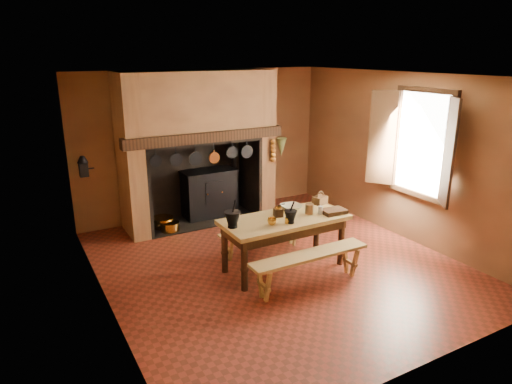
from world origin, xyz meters
TOP-DOWN VIEW (x-y plane):
  - floor at (0.00, 0.00)m, footprint 5.50×5.50m
  - ceiling at (0.00, 0.00)m, footprint 5.50×5.50m
  - back_wall at (0.00, 2.75)m, footprint 5.00×0.02m
  - wall_left at (-2.50, 0.00)m, footprint 0.02×5.50m
  - wall_right at (2.50, 0.00)m, footprint 0.02×5.50m
  - wall_front at (0.00, -2.75)m, footprint 5.00×0.02m
  - chimney_breast at (-0.30, 2.31)m, footprint 2.95×0.96m
  - iron_range at (-0.04, 2.45)m, footprint 1.12×0.55m
  - hearth_pans at (-1.05, 2.22)m, footprint 0.51×0.62m
  - hanging_pans at (-0.34, 1.81)m, footprint 1.92×0.29m
  - onion_string at (1.00, 1.79)m, footprint 0.12×0.10m
  - herb_bunch at (1.18, 1.79)m, footprint 0.20×0.20m
  - window at (2.35, -0.40)m, footprint 0.39×1.75m
  - wall_coffee_mill at (-2.42, 1.55)m, footprint 0.23×0.16m
  - work_table at (0.02, -0.17)m, footprint 1.86×0.82m
  - bench_front at (0.02, -0.82)m, footprint 1.77×0.31m
  - bench_back at (0.02, 0.49)m, footprint 1.45×0.25m
  - mortar_large at (-0.81, -0.14)m, footprint 0.23×0.23m
  - mortar_small at (-0.03, -0.39)m, footprint 0.18×0.18m
  - coffee_grinder at (-0.04, -0.08)m, footprint 0.18×0.15m
  - brass_mug_a at (-0.07, -0.37)m, footprint 0.09×0.09m
  - brass_mug_b at (-0.01, 0.04)m, footprint 0.09×0.09m
  - mixing_bowl at (0.29, 0.08)m, footprint 0.34×0.34m
  - stoneware_crock at (0.43, -0.20)m, footprint 0.13×0.13m
  - glass_jar at (0.56, -0.30)m, footprint 0.08×0.08m
  - wicker_basket at (0.84, 0.09)m, footprint 0.25×0.21m
  - wooden_tray at (0.76, -0.36)m, footprint 0.37×0.28m
  - brass_cup at (-0.29, -0.32)m, footprint 0.13×0.13m

SIDE VIEW (x-z plane):
  - floor at x=0.00m, z-range 0.00..0.00m
  - hearth_pans at x=-1.05m, z-range -0.01..0.19m
  - bench_back at x=0.02m, z-range 0.10..0.51m
  - bench_front at x=0.02m, z-range 0.12..0.62m
  - iron_range at x=-0.04m, z-range -0.32..1.28m
  - work_table at x=0.02m, z-range 0.28..1.08m
  - wooden_tray at x=0.76m, z-range 0.80..0.86m
  - mixing_bowl at x=0.29m, z-range 0.80..0.88m
  - brass_mug_a at x=-0.07m, z-range 0.80..0.89m
  - brass_mug_b at x=-0.01m, z-range 0.80..0.89m
  - brass_cup at x=-0.29m, z-range 0.80..0.90m
  - glass_jar at x=0.56m, z-range 0.80..0.93m
  - wicker_basket at x=0.84m, z-range 0.77..0.98m
  - coffee_grinder at x=-0.04m, z-range 0.78..0.97m
  - stoneware_crock at x=0.43m, z-range 0.80..0.96m
  - mortar_small at x=-0.03m, z-range 0.75..1.07m
  - mortar_large at x=-0.81m, z-range 0.74..1.13m
  - onion_string at x=1.00m, z-range 1.10..1.56m
  - hanging_pans at x=-0.34m, z-range 1.23..1.50m
  - herb_bunch at x=1.18m, z-range 1.21..1.56m
  - back_wall at x=0.00m, z-range 0.00..2.80m
  - wall_left at x=-2.50m, z-range 0.00..2.80m
  - wall_right at x=2.50m, z-range 0.00..2.80m
  - wall_front at x=0.00m, z-range 0.00..2.80m
  - wall_coffee_mill at x=-2.42m, z-range 1.36..1.67m
  - window at x=2.35m, z-range 0.82..2.58m
  - chimney_breast at x=-0.30m, z-range 0.41..3.21m
  - ceiling at x=0.00m, z-range 2.80..2.80m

